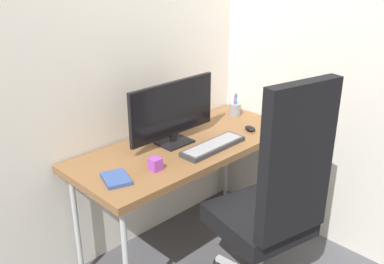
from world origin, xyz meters
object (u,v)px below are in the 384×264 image
at_px(notebook, 116,179).
at_px(desk_clamp_accessory, 155,164).
at_px(monitor, 173,111).
at_px(pen_holder, 235,109).
at_px(keyboard, 213,146).
at_px(mouse, 250,129).
at_px(office_chair, 274,199).

bearing_deg(notebook, desk_clamp_accessory, 5.67).
relative_size(monitor, pen_holder, 3.73).
height_order(monitor, pen_holder, monitor).
bearing_deg(notebook, monitor, 34.06).
distance_m(pen_holder, desk_clamp_accessory, 0.99).
distance_m(keyboard, desk_clamp_accessory, 0.43).
bearing_deg(mouse, office_chair, -119.68).
distance_m(monitor, pen_holder, 0.67).
distance_m(office_chair, monitor, 0.79).
height_order(mouse, pen_holder, pen_holder).
xyz_separation_m(keyboard, notebook, (-0.64, 0.08, -0.00)).
xyz_separation_m(mouse, notebook, (-1.02, 0.06, -0.01)).
height_order(office_chair, monitor, office_chair).
relative_size(office_chair, keyboard, 2.90).
height_order(office_chair, desk_clamp_accessory, office_chair).
distance_m(notebook, desk_clamp_accessory, 0.23).
height_order(keyboard, notebook, keyboard).
xyz_separation_m(monitor, desk_clamp_accessory, (-0.31, -0.20, -0.17)).
bearing_deg(pen_holder, notebook, -170.17).
bearing_deg(pen_holder, keyboard, -151.91).
xyz_separation_m(pen_holder, notebook, (-1.18, -0.20, -0.04)).
relative_size(notebook, desk_clamp_accessory, 2.52).
relative_size(office_chair, notebook, 7.78).
bearing_deg(office_chair, desk_clamp_accessory, 123.02).
bearing_deg(pen_holder, desk_clamp_accessory, -165.12).
distance_m(mouse, pen_holder, 0.31).
height_order(notebook, desk_clamp_accessory, desk_clamp_accessory).
xyz_separation_m(office_chair, monitor, (-0.04, 0.73, 0.30)).
bearing_deg(keyboard, desk_clamp_accessory, 175.81).
distance_m(mouse, notebook, 1.02).
bearing_deg(notebook, office_chair, -27.33).
distance_m(office_chair, keyboard, 0.52).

